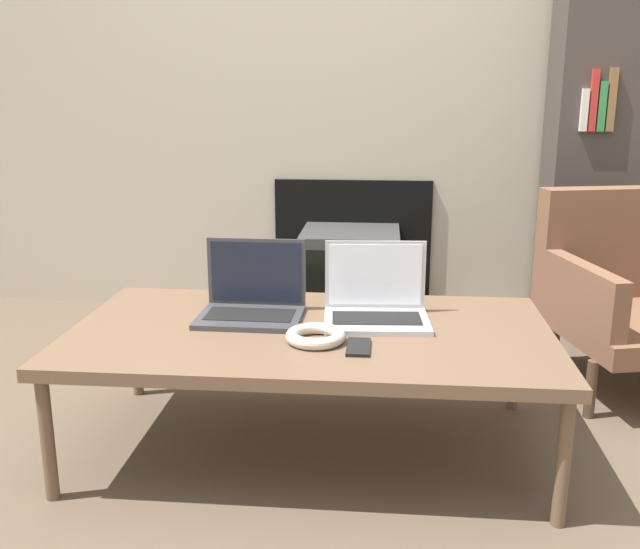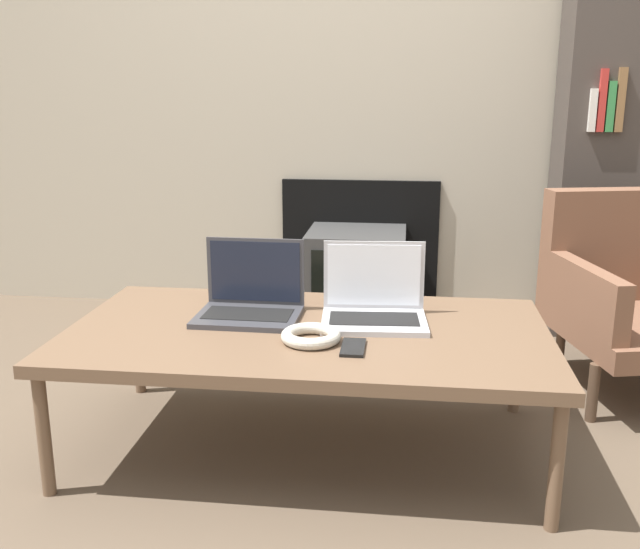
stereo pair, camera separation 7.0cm
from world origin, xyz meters
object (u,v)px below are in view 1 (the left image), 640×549
at_px(laptop_left, 252,300).
at_px(phone, 358,347).
at_px(tv, 350,277).
at_px(laptop_right, 376,304).
at_px(armchair, 627,288).
at_px(headphones, 316,336).

bearing_deg(laptop_left, phone, -36.70).
xyz_separation_m(laptop_left, tv, (0.24, 1.11, -0.21)).
bearing_deg(phone, laptop_right, 80.68).
distance_m(laptop_right, armchair, 1.05).
bearing_deg(tv, laptop_right, -83.23).
bearing_deg(tv, laptop_left, -102.45).
height_order(laptop_left, headphones, laptop_left).
relative_size(headphones, tv, 0.38).
bearing_deg(laptop_left, tv, 78.32).
bearing_deg(tv, headphones, -91.31).
distance_m(headphones, armchair, 1.30).
distance_m(laptop_right, tv, 1.14).
xyz_separation_m(headphones, tv, (0.03, 1.32, -0.18)).
xyz_separation_m(laptop_right, headphones, (-0.16, -0.21, -0.03)).
height_order(laptop_right, headphones, laptop_right).
xyz_separation_m(laptop_left, phone, (0.33, -0.26, -0.04)).
relative_size(headphones, phone, 1.27).
xyz_separation_m(laptop_left, armchair, (1.28, 0.53, -0.08)).
relative_size(laptop_right, tv, 0.74).
bearing_deg(laptop_left, laptop_right, 0.75).
bearing_deg(armchair, headphones, -158.22).
bearing_deg(tv, phone, -86.25).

